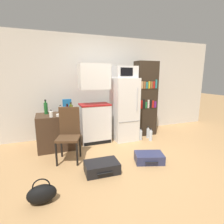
# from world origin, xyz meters

# --- Properties ---
(ground_plane) EXTENTS (24.00, 24.00, 0.00)m
(ground_plane) POSITION_xyz_m (0.00, 0.00, 0.00)
(ground_plane) COLOR tan
(wall_back) EXTENTS (6.40, 0.10, 2.58)m
(wall_back) POSITION_xyz_m (0.20, 2.00, 1.29)
(wall_back) COLOR silver
(wall_back) RESTS_ON ground_plane
(side_table) EXTENTS (0.79, 0.61, 0.76)m
(side_table) POSITION_xyz_m (-1.43, 1.30, 0.38)
(side_table) COLOR #422D1E
(side_table) RESTS_ON ground_plane
(kitchen_hutch) EXTENTS (0.70, 0.46, 1.84)m
(kitchen_hutch) POSITION_xyz_m (-0.53, 1.37, 0.84)
(kitchen_hutch) COLOR white
(kitchen_hutch) RESTS_ON ground_plane
(refrigerator) EXTENTS (0.57, 0.62, 1.53)m
(refrigerator) POSITION_xyz_m (0.21, 1.30, 0.76)
(refrigerator) COLOR white
(refrigerator) RESTS_ON ground_plane
(microwave) EXTENTS (0.52, 0.41, 0.27)m
(microwave) POSITION_xyz_m (0.21, 1.30, 1.67)
(microwave) COLOR silver
(microwave) RESTS_ON refrigerator
(bookshelf) EXTENTS (0.57, 0.34, 1.94)m
(bookshelf) POSITION_xyz_m (0.88, 1.44, 0.97)
(bookshelf) COLOR #2D2319
(bookshelf) RESTS_ON ground_plane
(bottle_wine_dark) EXTENTS (0.08, 0.08, 0.25)m
(bottle_wine_dark) POSITION_xyz_m (-1.19, 1.07, 0.87)
(bottle_wine_dark) COLOR black
(bottle_wine_dark) RESTS_ON side_table
(bottle_clear_short) EXTENTS (0.06, 0.06, 0.17)m
(bottle_clear_short) POSITION_xyz_m (-1.30, 1.46, 0.83)
(bottle_clear_short) COLOR silver
(bottle_clear_short) RESTS_ON side_table
(bottle_olive_oil) EXTENTS (0.08, 0.08, 0.26)m
(bottle_olive_oil) POSITION_xyz_m (-1.10, 1.17, 0.87)
(bottle_olive_oil) COLOR #566619
(bottle_olive_oil) RESTS_ON side_table
(bottle_green_tall) EXTENTS (0.08, 0.08, 0.31)m
(bottle_green_tall) POSITION_xyz_m (-1.61, 1.42, 0.89)
(bottle_green_tall) COLOR #1E6028
(bottle_green_tall) RESTS_ON side_table
(bottle_milk_white) EXTENTS (0.07, 0.07, 0.15)m
(bottle_milk_white) POSITION_xyz_m (-1.51, 1.05, 0.82)
(bottle_milk_white) COLOR white
(bottle_milk_white) RESTS_ON side_table
(bowl) EXTENTS (0.16, 0.16, 0.04)m
(bowl) POSITION_xyz_m (-1.34, 1.08, 0.78)
(bowl) COLOR silver
(bowl) RESTS_ON side_table
(cereal_box) EXTENTS (0.19, 0.07, 0.30)m
(cereal_box) POSITION_xyz_m (-1.15, 1.43, 0.91)
(cereal_box) COLOR #1E66A8
(cereal_box) RESTS_ON side_table
(chair) EXTENTS (0.51, 0.51, 1.00)m
(chair) POSITION_xyz_m (-1.23, 0.66, 0.58)
(chair) COLOR black
(chair) RESTS_ON ground_plane
(suitcase_large_flat) EXTENTS (0.59, 0.48, 0.17)m
(suitcase_large_flat) POSITION_xyz_m (0.13, -0.00, 0.08)
(suitcase_large_flat) COLOR navy
(suitcase_large_flat) RESTS_ON ground_plane
(suitcase_small_flat) EXTENTS (0.57, 0.41, 0.18)m
(suitcase_small_flat) POSITION_xyz_m (-0.80, -0.03, 0.09)
(suitcase_small_flat) COLOR black
(suitcase_small_flat) RESTS_ON ground_plane
(handbag) EXTENTS (0.36, 0.20, 0.33)m
(handbag) POSITION_xyz_m (-1.72, -0.44, 0.12)
(handbag) COLOR black
(handbag) RESTS_ON ground_plane
(water_bottle_front) EXTENTS (0.08, 0.08, 0.31)m
(water_bottle_front) POSITION_xyz_m (0.80, 1.11, 0.13)
(water_bottle_front) COLOR silver
(water_bottle_front) RESTS_ON ground_plane
(water_bottle_middle) EXTENTS (0.08, 0.08, 0.32)m
(water_bottle_middle) POSITION_xyz_m (0.76, 0.93, 0.13)
(water_bottle_middle) COLOR silver
(water_bottle_middle) RESTS_ON ground_plane
(water_bottle_back) EXTENTS (0.09, 0.09, 0.30)m
(water_bottle_back) POSITION_xyz_m (0.56, 1.07, 0.13)
(water_bottle_back) COLOR silver
(water_bottle_back) RESTS_ON ground_plane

